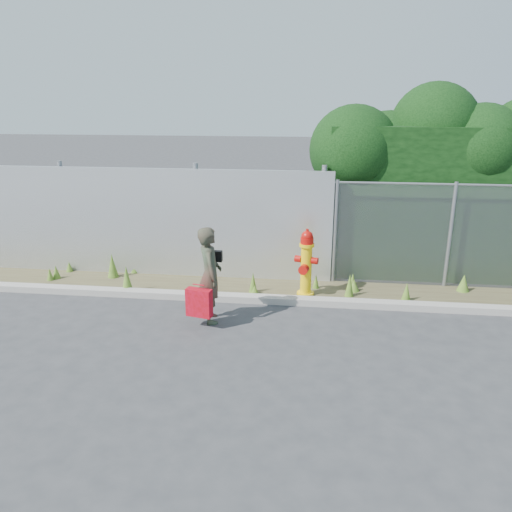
% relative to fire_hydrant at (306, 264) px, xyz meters
% --- Properties ---
extents(ground, '(80.00, 80.00, 0.00)m').
position_rel_fire_hydrant_xyz_m(ground, '(-0.53, -2.20, -0.62)').
color(ground, '#353537').
rests_on(ground, ground).
extents(curb, '(16.00, 0.22, 0.12)m').
position_rel_fire_hydrant_xyz_m(curb, '(-0.53, -0.40, -0.56)').
color(curb, '#9D968D').
rests_on(curb, ground).
extents(weed_strip, '(16.00, 1.35, 0.54)m').
position_rel_fire_hydrant_xyz_m(weed_strip, '(-0.12, 0.23, -0.50)').
color(weed_strip, '#4B432B').
rests_on(weed_strip, ground).
extents(corrugated_fence, '(8.50, 0.21, 2.30)m').
position_rel_fire_hydrant_xyz_m(corrugated_fence, '(-3.77, 0.80, 0.48)').
color(corrugated_fence, '#B8BBC0').
rests_on(corrugated_fence, ground).
extents(chainlink_fence, '(6.50, 0.07, 2.05)m').
position_rel_fire_hydrant_xyz_m(chainlink_fence, '(3.72, 0.80, 0.41)').
color(chainlink_fence, gray).
rests_on(chainlink_fence, ground).
extents(hedge, '(7.71, 2.11, 3.83)m').
position_rel_fire_hydrant_xyz_m(hedge, '(3.61, 1.81, 1.42)').
color(hedge, black).
rests_on(hedge, ground).
extents(fire_hydrant, '(0.43, 0.38, 1.28)m').
position_rel_fire_hydrant_xyz_m(fire_hydrant, '(0.00, 0.00, 0.00)').
color(fire_hydrant, yellow).
rests_on(fire_hydrant, ground).
extents(woman, '(0.54, 0.67, 1.59)m').
position_rel_fire_hydrant_xyz_m(woman, '(-1.52, -1.26, 0.18)').
color(woman, '#0D5637').
rests_on(woman, ground).
extents(red_tote_bag, '(0.41, 0.15, 0.54)m').
position_rel_fire_hydrant_xyz_m(red_tote_bag, '(-1.64, -1.55, -0.19)').
color(red_tote_bag, '#A40909').
extents(black_shoulder_bag, '(0.24, 0.10, 0.18)m').
position_rel_fire_hydrant_xyz_m(black_shoulder_bag, '(-1.48, -1.03, 0.42)').
color(black_shoulder_bag, black).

